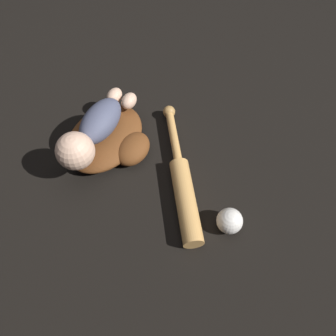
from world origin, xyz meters
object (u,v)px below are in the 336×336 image
baseball_bat (183,185)px  baseball (230,221)px  baseball_glove (109,139)px  baby_figure (93,131)px

baseball_bat → baseball: baseball is taller
baseball_glove → baseball: baseball is taller
baseball_glove → baseball_bat: 0.30m
baby_figure → baseball: bearing=108.2°
baby_figure → baseball_bat: bearing=114.3°
baby_figure → baseball: size_ratio=4.66×
baseball_bat → baby_figure: bearing=-65.7°
baseball_bat → baseball: bearing=97.5°
baseball_bat → baseball: size_ratio=6.12×
baseball_glove → baby_figure: 0.10m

